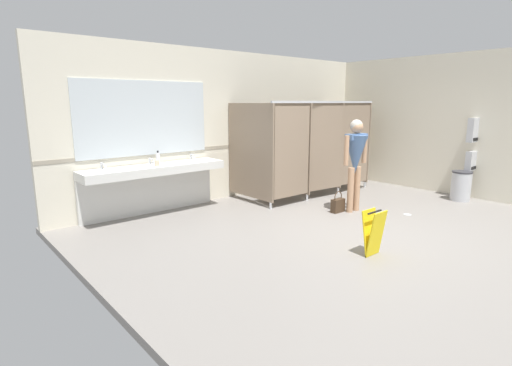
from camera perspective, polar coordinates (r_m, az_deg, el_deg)
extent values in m
cube|color=gray|center=(6.26, 15.86, -7.24)|extent=(7.58, 6.98, 0.10)
cube|color=beige|center=(8.19, -2.90, 8.32)|extent=(7.58, 0.12, 2.91)
cube|color=beige|center=(9.14, 29.05, 7.23)|extent=(0.12, 6.98, 2.91)
cube|color=#9E937F|center=(8.17, -2.59, 5.46)|extent=(7.58, 0.01, 0.06)
cube|color=silver|center=(6.90, -14.40, 1.92)|extent=(2.47, 0.56, 0.14)
cube|color=silver|center=(7.19, -15.07, -1.30)|extent=(2.47, 0.08, 0.74)
cube|color=beige|center=(6.55, -20.75, 1.21)|extent=(0.42, 0.31, 0.11)
cylinder|color=silver|center=(6.74, -21.45, 2.33)|extent=(0.04, 0.04, 0.11)
cylinder|color=silver|center=(6.68, -21.32, 2.66)|extent=(0.03, 0.11, 0.03)
sphere|color=silver|center=(6.78, -20.91, 2.20)|extent=(0.04, 0.04, 0.04)
cube|color=beige|center=(6.87, -14.30, 2.05)|extent=(0.42, 0.31, 0.11)
cylinder|color=silver|center=(7.04, -15.13, 3.11)|extent=(0.04, 0.04, 0.11)
cylinder|color=silver|center=(6.99, -14.96, 3.42)|extent=(0.03, 0.11, 0.03)
sphere|color=silver|center=(7.09, -14.64, 2.98)|extent=(0.04, 0.04, 0.04)
cube|color=beige|center=(7.26, -8.47, 2.79)|extent=(0.42, 0.31, 0.11)
cylinder|color=silver|center=(7.43, -9.39, 3.78)|extent=(0.04, 0.04, 0.11)
cylinder|color=silver|center=(7.38, -9.18, 4.08)|extent=(0.03, 0.11, 0.03)
sphere|color=silver|center=(7.48, -8.97, 3.65)|extent=(0.04, 0.04, 0.04)
cube|color=silver|center=(7.07, -15.79, 9.01)|extent=(2.37, 0.02, 1.26)
cube|color=#84705B|center=(7.51, -0.86, 4.65)|extent=(0.03, 1.31, 1.79)
cylinder|color=silver|center=(7.25, 2.15, -3.30)|extent=(0.05, 0.05, 0.12)
cube|color=#84705B|center=(8.17, 4.49, 5.18)|extent=(0.03, 1.31, 1.79)
cylinder|color=silver|center=(7.93, 7.40, -2.09)|extent=(0.05, 0.05, 0.12)
cube|color=#84705B|center=(8.89, 9.01, 5.59)|extent=(0.03, 1.31, 1.79)
cylinder|color=silver|center=(8.67, 11.78, -1.06)|extent=(0.05, 0.05, 0.12)
cube|color=#84705B|center=(9.65, 12.85, 5.91)|extent=(0.03, 1.31, 1.79)
cylinder|color=silver|center=(9.45, 15.46, -0.19)|extent=(0.05, 0.05, 0.12)
cube|color=#84705B|center=(7.39, 5.19, 4.49)|extent=(0.90, 0.03, 1.69)
cube|color=#84705B|center=(8.11, 10.08, 4.99)|extent=(0.90, 0.11, 1.69)
cube|color=#84705B|center=(8.89, 14.15, 5.39)|extent=(0.90, 0.07, 1.69)
cube|color=#B7BABF|center=(8.06, 10.31, 11.46)|extent=(3.01, 0.04, 0.04)
cube|color=#B7BABF|center=(9.00, 29.00, 6.72)|extent=(0.37, 0.12, 0.48)
cube|color=black|center=(8.99, 29.27, 5.55)|extent=(0.29, 0.01, 0.06)
cube|color=#B7BABF|center=(9.05, 28.76, 2.84)|extent=(0.37, 0.12, 0.39)
cube|color=black|center=(9.05, 29.05, 1.95)|extent=(0.29, 0.01, 0.06)
cylinder|color=#B7BABF|center=(8.83, 27.52, -0.46)|extent=(0.37, 0.37, 0.56)
cylinder|color=#333338|center=(8.78, 27.70, 1.42)|extent=(0.38, 0.38, 0.03)
cylinder|color=tan|center=(7.30, 14.39, -0.81)|extent=(0.11, 0.11, 0.80)
cylinder|color=tan|center=(7.16, 13.51, -1.00)|extent=(0.11, 0.11, 0.80)
cone|color=#4C6B99|center=(7.12, 14.20, 4.01)|extent=(0.42, 0.42, 0.69)
cube|color=#4C6B99|center=(7.09, 14.33, 6.52)|extent=(0.44, 0.18, 0.10)
cylinder|color=tan|center=(7.31, 15.44, 4.83)|extent=(0.08, 0.08, 0.51)
cylinder|color=tan|center=(6.92, 12.97, 4.59)|extent=(0.08, 0.08, 0.51)
sphere|color=tan|center=(7.08, 14.39, 7.88)|extent=(0.22, 0.22, 0.22)
sphere|color=#A59E93|center=(7.08, 14.34, 8.01)|extent=(0.22, 0.22, 0.22)
cube|color=#3F2D1E|center=(7.17, 11.75, -3.22)|extent=(0.27, 0.12, 0.24)
torus|color=#3F2D1E|center=(7.13, 11.80, -1.97)|extent=(0.20, 0.02, 0.20)
cylinder|color=white|center=(7.08, -13.99, 3.53)|extent=(0.07, 0.07, 0.19)
cylinder|color=black|center=(7.07, -14.04, 4.42)|extent=(0.03, 0.03, 0.04)
cylinder|color=beige|center=(6.77, -14.15, 2.79)|extent=(0.07, 0.07, 0.10)
cube|color=yellow|center=(5.23, 17.04, -7.06)|extent=(0.28, 0.10, 0.59)
cube|color=yellow|center=(5.27, 16.21, -6.85)|extent=(0.28, 0.10, 0.59)
cylinder|color=black|center=(5.17, 16.80, -4.04)|extent=(0.28, 0.02, 0.02)
cylinder|color=#B7BABF|center=(7.39, 21.06, -4.26)|extent=(0.14, 0.14, 0.01)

